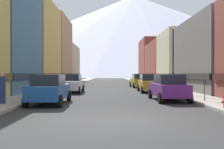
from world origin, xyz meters
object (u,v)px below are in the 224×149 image
object	(u,v)px
parking_meter_near	(205,87)
pedestrian_0	(2,89)
car_right_2	(139,81)
car_right_0	(168,87)
car_right_1	(149,83)
car_left_1	(72,83)
car_left_0	(49,89)
pedestrian_1	(171,83)
streetlamp_right	(173,49)
potted_plant_0	(180,84)

from	to	relation	value
parking_meter_near	pedestrian_0	size ratio (longest dim) A/B	0.77
pedestrian_0	car_right_2	bearing A→B (deg)	62.62
car_right_0	car_right_2	distance (m)	16.71
car_right_1	car_right_2	distance (m)	8.69
car_left_1	car_right_0	xyz separation A→B (m)	(7.60, -7.39, 0.00)
car_left_1	car_right_2	distance (m)	12.03
car_left_0	pedestrian_1	distance (m)	14.81
pedestrian_0	car_left_0	bearing A→B (deg)	20.20
pedestrian_0	streetlamp_right	size ratio (longest dim) A/B	0.29
car_right_1	potted_plant_0	bearing A→B (deg)	7.69
parking_meter_near	car_right_2	bearing A→B (deg)	96.15
car_right_0	pedestrian_0	xyz separation A→B (m)	(-10.05, -2.70, 0.05)
parking_meter_near	car_right_1	bearing A→B (deg)	101.75
car_right_1	car_right_2	xyz separation A→B (m)	(0.00, 8.69, 0.00)
car_right_2	parking_meter_near	bearing A→B (deg)	-83.85
car_right_0	streetlamp_right	world-z (taller)	streetlamp_right
car_right_1	car_right_0	bearing A→B (deg)	-89.99
potted_plant_0	parking_meter_near	bearing A→B (deg)	-97.27
car_left_1	potted_plant_0	bearing A→B (deg)	5.61
car_left_0	car_right_0	world-z (taller)	same
car_left_1	parking_meter_near	size ratio (longest dim) A/B	3.31
potted_plant_0	streetlamp_right	size ratio (longest dim) A/B	0.18
car_right_2	parking_meter_near	size ratio (longest dim) A/B	3.36
car_left_0	car_right_2	xyz separation A→B (m)	(7.60, 18.51, 0.00)
car_left_0	streetlamp_right	world-z (taller)	streetlamp_right
car_right_0	pedestrian_0	distance (m)	10.41
car_right_0	car_right_2	world-z (taller)	same
car_right_2	potted_plant_0	bearing A→B (deg)	-68.83
parking_meter_near	car_left_0	bearing A→B (deg)	-177.31
car_left_0	potted_plant_0	xyz separation A→B (m)	(10.80, 10.25, -0.16)
potted_plant_0	car_right_1	bearing A→B (deg)	-172.31
pedestrian_0	pedestrian_1	size ratio (longest dim) A/B	1.07
car_left_1	streetlamp_right	xyz separation A→B (m)	(9.15, -2.55, 3.09)
car_left_0	car_right_1	bearing A→B (deg)	52.27
pedestrian_1	car_left_1	bearing A→B (deg)	-170.48
car_right_0	car_right_2	bearing A→B (deg)	90.00
car_left_0	pedestrian_0	bearing A→B (deg)	-159.80
car_right_2	pedestrian_1	size ratio (longest dim) A/B	2.79
car_right_2	pedestrian_0	distance (m)	21.86
car_right_2	streetlamp_right	distance (m)	12.36
car_left_1	pedestrian_0	size ratio (longest dim) A/B	2.56
car_right_2	car_right_0	bearing A→B (deg)	-90.00
car_left_1	potted_plant_0	distance (m)	10.85
car_right_2	potted_plant_0	size ratio (longest dim) A/B	4.21
parking_meter_near	pedestrian_1	size ratio (longest dim) A/B	0.83
car_right_1	pedestrian_0	distance (m)	14.70
car_right_0	potted_plant_0	xyz separation A→B (m)	(3.20, 8.45, -0.16)
car_right_0	parking_meter_near	distance (m)	2.37
car_left_1	parking_meter_near	bearing A→B (deg)	-42.48
pedestrian_0	streetlamp_right	world-z (taller)	streetlamp_right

